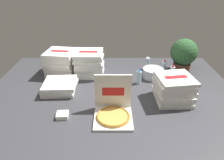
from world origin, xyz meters
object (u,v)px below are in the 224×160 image
at_px(water_bottle_2, 147,63).
at_px(potted_plant, 183,54).
at_px(ice_bucket, 153,73).
at_px(napkin_pile, 62,115).
at_px(pizza_stack_right_mid, 89,63).
at_px(open_pizza_box, 113,110).
at_px(pizza_stack_center_far, 60,62).
at_px(water_bottle_1, 172,72).
at_px(pizza_stack_right_far, 60,86).
at_px(water_bottle_4, 139,77).
at_px(water_bottle_0, 172,77).
at_px(water_bottle_3, 163,67).
at_px(pizza_stack_left_mid, 173,89).

distance_m(water_bottle_2, potted_plant, 0.55).
height_order(ice_bucket, napkin_pile, ice_bucket).
bearing_deg(pizza_stack_right_mid, ice_bucket, -6.53).
bearing_deg(open_pizza_box, pizza_stack_center_far, 126.50).
xyz_separation_m(water_bottle_1, water_bottle_2, (-0.30, 0.32, 0.00)).
xyz_separation_m(pizza_stack_right_far, napkin_pile, (0.14, -0.55, -0.04)).
height_order(open_pizza_box, water_bottle_2, open_pizza_box).
distance_m(water_bottle_4, napkin_pile, 1.16).
bearing_deg(water_bottle_2, pizza_stack_right_mid, -168.75).
relative_size(pizza_stack_center_far, ice_bucket, 1.52).
distance_m(pizza_stack_right_mid, water_bottle_4, 0.76).
relative_size(ice_bucket, potted_plant, 0.60).
relative_size(pizza_stack_center_far, water_bottle_2, 2.31).
bearing_deg(water_bottle_2, water_bottle_0, -60.83).
bearing_deg(water_bottle_0, pizza_stack_center_far, 168.49).
bearing_deg(water_bottle_3, napkin_pile, -140.21).
relative_size(water_bottle_2, water_bottle_3, 1.00).
height_order(open_pizza_box, ice_bucket, open_pizza_box).
relative_size(water_bottle_0, water_bottle_1, 1.00).
bearing_deg(ice_bucket, pizza_stack_right_far, -163.03).
bearing_deg(water_bottle_2, pizza_stack_right_far, -151.41).
height_order(pizza_stack_left_mid, water_bottle_2, pizza_stack_left_mid).
relative_size(pizza_stack_center_far, napkin_pile, 3.75).
bearing_deg(potted_plant, water_bottle_3, -166.97).
height_order(water_bottle_1, potted_plant, potted_plant).
xyz_separation_m(water_bottle_2, napkin_pile, (-1.08, -1.21, -0.07)).
distance_m(ice_bucket, water_bottle_4, 0.29).
distance_m(water_bottle_2, water_bottle_4, 0.50).
relative_size(water_bottle_4, potted_plant, 0.39).
distance_m(open_pizza_box, pizza_stack_left_mid, 0.78).
bearing_deg(napkin_pile, pizza_stack_right_mid, 79.53).
bearing_deg(water_bottle_4, water_bottle_0, -0.64).
bearing_deg(water_bottle_2, potted_plant, -6.57).
relative_size(ice_bucket, napkin_pile, 2.46).
bearing_deg(pizza_stack_right_far, potted_plant, 19.29).
bearing_deg(pizza_stack_right_mid, water_bottle_4, -22.58).
distance_m(pizza_stack_center_far, potted_plant, 1.83).
distance_m(pizza_stack_left_mid, potted_plant, 0.90).
distance_m(water_bottle_1, water_bottle_3, 0.21).
xyz_separation_m(water_bottle_0, napkin_pile, (-1.34, -0.74, -0.07)).
xyz_separation_m(pizza_stack_left_mid, napkin_pile, (-1.25, -0.33, -0.13)).
bearing_deg(water_bottle_4, pizza_stack_center_far, 164.29).
xyz_separation_m(water_bottle_1, potted_plant, (0.21, 0.26, 0.18)).
relative_size(open_pizza_box, water_bottle_1, 2.14).
xyz_separation_m(water_bottle_4, potted_plant, (0.70, 0.41, 0.18)).
relative_size(pizza_stack_right_far, potted_plant, 0.86).
bearing_deg(napkin_pile, water_bottle_2, 48.29).
relative_size(water_bottle_3, napkin_pile, 1.63).
bearing_deg(pizza_stack_right_mid, napkin_pile, -100.47).
bearing_deg(pizza_stack_right_far, water_bottle_3, 20.49).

